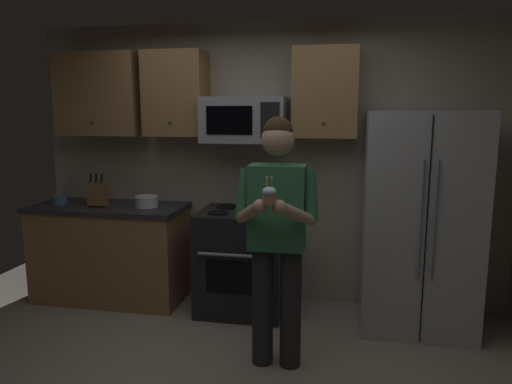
{
  "coord_description": "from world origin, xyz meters",
  "views": [
    {
      "loc": [
        0.75,
        -2.64,
        1.79
      ],
      "look_at": [
        0.15,
        0.47,
        1.25
      ],
      "focal_mm": 33.11,
      "sensor_mm": 36.0,
      "label": 1
    }
  ],
  "objects": [
    {
      "name": "oven_range",
      "position": [
        -0.15,
        1.36,
        0.46
      ],
      "size": [
        0.76,
        0.7,
        0.93
      ],
      "color": "black",
      "rests_on": "ground"
    },
    {
      "name": "bowl_small_colored",
      "position": [
        -1.95,
        1.36,
        0.96
      ],
      "size": [
        0.16,
        0.16,
        0.07
      ],
      "color": "#4C7299",
      "rests_on": "counter_left"
    },
    {
      "name": "bowl_large_white",
      "position": [
        -1.06,
        1.38,
        0.97
      ],
      "size": [
        0.22,
        0.22,
        0.1
      ],
      "color": "white",
      "rests_on": "counter_left"
    },
    {
      "name": "microwave",
      "position": [
        -0.15,
        1.48,
        1.72
      ],
      "size": [
        0.74,
        0.41,
        0.4
      ],
      "color": "#9EA0A5"
    },
    {
      "name": "counter_left",
      "position": [
        -1.45,
        1.38,
        0.46
      ],
      "size": [
        1.44,
        0.66,
        0.92
      ],
      "color": "#9E7247",
      "rests_on": "ground"
    },
    {
      "name": "knife_block",
      "position": [
        -1.52,
        1.33,
        1.03
      ],
      "size": [
        0.16,
        0.15,
        0.32
      ],
      "color": "brown",
      "rests_on": "counter_left"
    },
    {
      "name": "cupcake",
      "position": [
        0.3,
        0.13,
        1.29
      ],
      "size": [
        0.09,
        0.09,
        0.17
      ],
      "color": "#A87F56"
    },
    {
      "name": "wall_back",
      "position": [
        0.0,
        1.75,
        1.3
      ],
      "size": [
        4.4,
        0.1,
        2.6
      ],
      "primitive_type": "cube",
      "color": "#B7AD99",
      "rests_on": "ground"
    },
    {
      "name": "person",
      "position": [
        0.3,
        0.46,
        1.0
      ],
      "size": [
        0.6,
        0.48,
        1.76
      ],
      "color": "#262628",
      "rests_on": "ground"
    },
    {
      "name": "cabinet_row_upper",
      "position": [
        -0.72,
        1.53,
        1.95
      ],
      "size": [
        2.78,
        0.36,
        0.76
      ],
      "color": "#9E7247"
    },
    {
      "name": "refrigerator",
      "position": [
        1.35,
        1.32,
        0.9
      ],
      "size": [
        0.9,
        0.75,
        1.8
      ],
      "color": "#B7BABF",
      "rests_on": "ground"
    }
  ]
}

